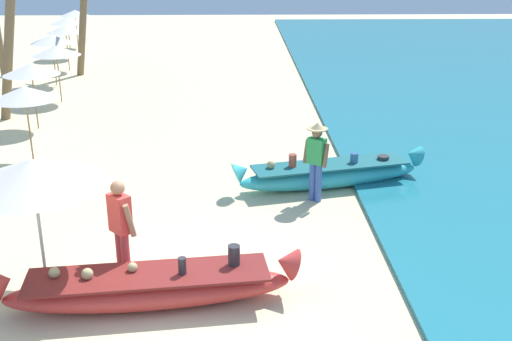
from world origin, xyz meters
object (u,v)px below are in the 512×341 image
person_tourist_customer (121,226)px  boat_red_foreground (149,288)px  patio_umbrella_large (32,173)px  person_vendor_hatted (316,156)px  boat_cyan_midground (330,174)px

person_tourist_customer → boat_red_foreground: bearing=-53.9°
person_tourist_customer → patio_umbrella_large: size_ratio=0.79×
person_vendor_hatted → patio_umbrella_large: (-4.59, -3.52, 0.99)m
person_vendor_hatted → person_tourist_customer: bearing=-136.4°
person_tourist_customer → patio_umbrella_large: bearing=-167.5°
boat_red_foreground → person_tourist_customer: 1.08m
boat_cyan_midground → person_vendor_hatted: bearing=-118.1°
boat_red_foreground → boat_cyan_midground: 5.79m
boat_red_foreground → patio_umbrella_large: bearing=165.9°
person_vendor_hatted → person_tourist_customer: person_tourist_customer is taller
boat_cyan_midground → patio_umbrella_large: (-5.00, -4.31, 1.68)m
boat_cyan_midground → person_tourist_customer: bearing=-133.5°
boat_red_foreground → person_tourist_customer: person_tourist_customer is taller
boat_red_foreground → boat_cyan_midground: size_ratio=1.03×
person_vendor_hatted → person_tourist_customer: (-3.43, -3.27, -0.00)m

